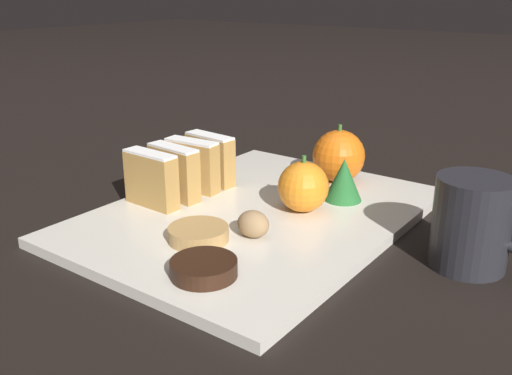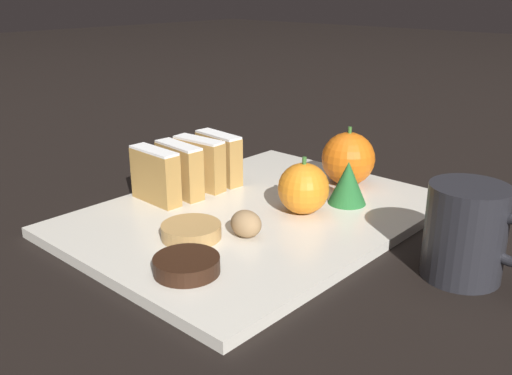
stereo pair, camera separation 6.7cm
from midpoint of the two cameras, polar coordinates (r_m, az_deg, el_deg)
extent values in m
plane|color=black|center=(0.69, -2.80, -3.34)|extent=(6.00, 6.00, 0.00)
cube|color=silver|center=(0.69, -2.81, -2.88)|extent=(0.32, 0.43, 0.01)
cube|color=#B28442|center=(0.71, -13.13, 0.66)|extent=(0.07, 0.02, 0.06)
cube|color=white|center=(0.70, -13.35, 3.29)|extent=(0.07, 0.02, 0.00)
cube|color=#B28442|center=(0.73, -10.84, 1.34)|extent=(0.08, 0.03, 0.06)
cube|color=white|center=(0.72, -11.01, 3.91)|extent=(0.07, 0.03, 0.00)
cube|color=#B28442|center=(0.75, -8.94, 2.05)|extent=(0.08, 0.03, 0.06)
cube|color=white|center=(0.74, -9.08, 4.55)|extent=(0.07, 0.03, 0.00)
cube|color=#B28442|center=(0.78, -7.10, 2.70)|extent=(0.08, 0.03, 0.06)
cube|color=white|center=(0.77, -7.20, 5.12)|extent=(0.07, 0.03, 0.00)
sphere|color=orange|center=(0.67, 1.91, 0.02)|extent=(0.06, 0.06, 0.06)
cylinder|color=#38702D|center=(0.66, 1.95, 2.75)|extent=(0.01, 0.01, 0.01)
sphere|color=orange|center=(0.78, 5.84, 3.11)|extent=(0.07, 0.07, 0.07)
cylinder|color=#38702D|center=(0.77, 5.94, 5.87)|extent=(0.00, 0.01, 0.01)
ellipsoid|color=#9E7A51|center=(0.61, -3.44, -3.73)|extent=(0.04, 0.03, 0.03)
cylinder|color=black|center=(0.54, -8.85, -8.05)|extent=(0.06, 0.06, 0.02)
cylinder|color=tan|center=(0.61, -9.10, -4.59)|extent=(0.06, 0.06, 0.02)
cone|color=#23662D|center=(0.71, 6.11, 0.75)|extent=(0.05, 0.05, 0.05)
cylinder|color=#232328|center=(0.59, 17.71, -3.47)|extent=(0.08, 0.08, 0.09)
camera|label=1|loc=(0.03, -92.86, -1.02)|focal=40.00mm
camera|label=2|loc=(0.03, 87.14, 1.02)|focal=40.00mm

